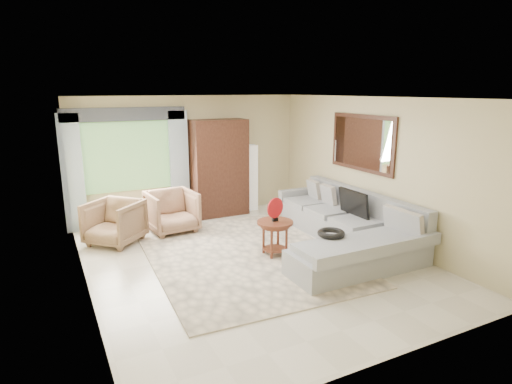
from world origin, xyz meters
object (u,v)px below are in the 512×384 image
potted_plant (96,216)px  floor_lamp (251,178)px  armchair_left (114,222)px  armoire (219,168)px  armchair_right (172,212)px  coffee_table (275,238)px  tv_screen (354,203)px  sectional_sofa (347,231)px

potted_plant → floor_lamp: floor_lamp is taller
armchair_left → armoire: (2.40, 0.88, 0.65)m
armchair_right → potted_plant: size_ratio=1.52×
potted_plant → armoire: bearing=-1.6°
coffee_table → armoire: armoire is taller
tv_screen → potted_plant: (-4.11, 2.80, -0.43)m
armoire → sectional_sofa: bearing=-66.9°
sectional_sofa → armoire: bearing=113.1°
armchair_right → armoire: (1.29, 0.70, 0.64)m
armchair_right → tv_screen: bearing=-41.2°
coffee_table → armchair_right: (-1.18, 2.00, 0.09)m
potted_plant → floor_lamp: size_ratio=0.39×
armchair_left → potted_plant: size_ratio=1.49×
tv_screen → floor_lamp: (-0.70, 2.78, 0.03)m
sectional_sofa → potted_plant: size_ratio=5.89×
tv_screen → armoire: size_ratio=0.35×
sectional_sofa → potted_plant: sectional_sofa is taller
coffee_table → armchair_right: 2.32m
floor_lamp → potted_plant: bearing=179.7°
floor_lamp → coffee_table: bearing=-108.3°
armchair_left → armoire: armoire is taller
coffee_table → armchair_right: armchair_right is taller
tv_screen → potted_plant: 4.99m
sectional_sofa → floor_lamp: size_ratio=2.31×
tv_screen → armchair_left: bearing=154.7°
armchair_right → potted_plant: (-1.32, 0.77, -0.11)m
armchair_right → floor_lamp: bearing=14.7°
coffee_table → armchair_right: bearing=120.5°
armoire → armchair_right: bearing=-151.6°
coffee_table → floor_lamp: size_ratio=0.40×
armchair_left → armoire: size_ratio=0.42×
armoire → floor_lamp: (0.80, 0.06, -0.30)m
tv_screen → armchair_right: tv_screen is taller
floor_lamp → tv_screen: bearing=-75.9°
armchair_right → armoire: armoire is taller
sectional_sofa → armoire: 3.24m
armoire → floor_lamp: armoire is taller
sectional_sofa → potted_plant: bearing=142.3°
coffee_table → armoire: bearing=87.7°
sectional_sofa → armchair_right: 3.35m
sectional_sofa → tv_screen: tv_screen is taller
armchair_right → potted_plant: bearing=144.5°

